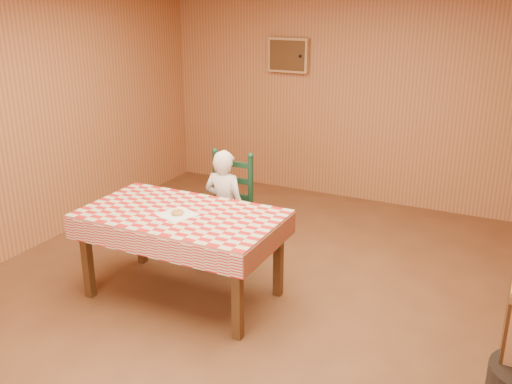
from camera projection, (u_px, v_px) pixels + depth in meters
ground at (245, 306)px, 4.77m from camera, size 6.00×6.00×0.00m
cabin_walls at (274, 78)px, 4.62m from camera, size 5.10×6.05×2.65m
dining_table at (181, 222)px, 4.72m from camera, size 1.66×0.96×0.77m
ladder_chair at (228, 212)px, 5.44m from camera, size 0.44×0.40×1.08m
seated_child at (225, 208)px, 5.38m from camera, size 0.41×0.27×1.12m
napkin at (178, 214)px, 4.65m from camera, size 0.33×0.33×0.00m
donut at (177, 212)px, 4.64m from camera, size 0.13×0.13×0.03m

